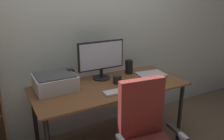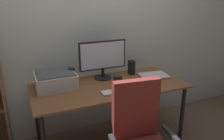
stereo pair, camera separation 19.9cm
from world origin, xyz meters
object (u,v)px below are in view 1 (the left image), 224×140
(desk, at_px, (110,92))
(mouse, at_px, (137,88))
(keyboard, at_px, (118,91))
(printer, at_px, (55,82))
(coffee_mug, at_px, (117,79))
(speaker_right, at_px, (129,67))
(speaker_left, at_px, (71,77))
(monitor, at_px, (101,58))
(laptop, at_px, (151,74))

(desk, bearing_deg, mouse, -48.56)
(keyboard, xyz_separation_m, printer, (-0.52, 0.36, 0.07))
(desk, bearing_deg, coffee_mug, 7.49)
(desk, distance_m, mouse, 0.31)
(desk, height_order, speaker_right, speaker_right)
(desk, distance_m, keyboard, 0.22)
(speaker_left, bearing_deg, printer, -164.55)
(keyboard, height_order, mouse, mouse)
(monitor, xyz_separation_m, laptop, (0.56, -0.18, -0.24))
(coffee_mug, bearing_deg, mouse, -66.22)
(coffee_mug, bearing_deg, laptop, 3.01)
(desk, xyz_separation_m, coffee_mug, (0.09, 0.01, 0.13))
(laptop, bearing_deg, mouse, -139.28)
(monitor, distance_m, laptop, 0.64)
(desk, height_order, mouse, mouse)
(monitor, bearing_deg, printer, -173.90)
(speaker_right, bearing_deg, mouse, -112.30)
(laptop, height_order, printer, printer)
(desk, relative_size, monitor, 3.00)
(coffee_mug, xyz_separation_m, speaker_left, (-0.44, 0.20, 0.04))
(laptop, relative_size, speaker_left, 1.88)
(mouse, xyz_separation_m, speaker_left, (-0.54, 0.43, 0.07))
(coffee_mug, relative_size, printer, 0.25)
(monitor, distance_m, speaker_left, 0.40)
(speaker_right, xyz_separation_m, printer, (-0.90, -0.05, -0.00))
(keyboard, height_order, printer, printer)
(laptop, xyz_separation_m, printer, (-1.10, 0.13, 0.07))
(desk, relative_size, speaker_left, 9.51)
(mouse, bearing_deg, speaker_right, 79.69)
(mouse, xyz_separation_m, speaker_right, (0.18, 0.43, 0.07))
(desk, distance_m, speaker_left, 0.44)
(coffee_mug, bearing_deg, keyboard, -116.51)
(keyboard, distance_m, coffee_mug, 0.24)
(mouse, distance_m, laptop, 0.46)
(keyboard, xyz_separation_m, coffee_mug, (0.11, 0.21, 0.04))
(laptop, height_order, speaker_left, speaker_left)
(speaker_right, distance_m, printer, 0.90)
(desk, height_order, monitor, monitor)
(desk, height_order, coffee_mug, coffee_mug)
(monitor, distance_m, coffee_mug, 0.30)
(keyboard, relative_size, speaker_left, 1.71)
(speaker_left, distance_m, printer, 0.19)
(mouse, bearing_deg, speaker_left, 153.67)
(speaker_right, bearing_deg, speaker_left, 180.00)
(desk, xyz_separation_m, keyboard, (-0.01, -0.20, 0.09))
(laptop, xyz_separation_m, speaker_left, (-0.92, 0.18, 0.07))
(monitor, bearing_deg, desk, -92.20)
(desk, height_order, speaker_left, speaker_left)
(monitor, xyz_separation_m, mouse, (0.18, -0.44, -0.23))
(printer, bearing_deg, laptop, -6.47)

